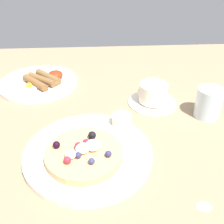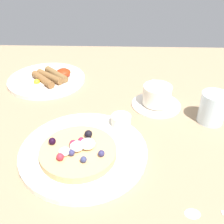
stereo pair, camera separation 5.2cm
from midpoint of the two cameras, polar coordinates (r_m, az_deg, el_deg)
ground_plane at (r=69.15cm, az=1.98°, el=-3.41°), size 199.95×114.10×3.00cm
pancake_plate at (r=58.88cm, az=-3.62°, el=-8.54°), size 28.12×28.12×1.39cm
pancake_with_berries at (r=56.33cm, az=-4.69°, el=-8.52°), size 16.32×16.32×3.63cm
syrup_ramekin at (r=64.70cm, az=4.30°, el=-1.83°), size 4.88×4.88×2.56cm
breakfast_plate at (r=90.09cm, az=-12.35°, el=6.83°), size 25.15×25.15×1.23cm
fried_breakfast at (r=87.96cm, az=-11.30°, el=7.54°), size 12.82×13.36×2.86cm
coffee_saucer at (r=76.56cm, az=11.47°, el=1.66°), size 13.87×13.87×0.85cm
coffee_cup at (r=75.09cm, az=11.71°, el=3.76°), size 7.96×10.83×5.27cm
teaspoon at (r=53.15cm, az=24.37°, el=-19.34°), size 16.85×2.40×0.60cm
water_glass at (r=72.37cm, az=22.93°, el=0.78°), size 6.69×6.69×8.09cm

